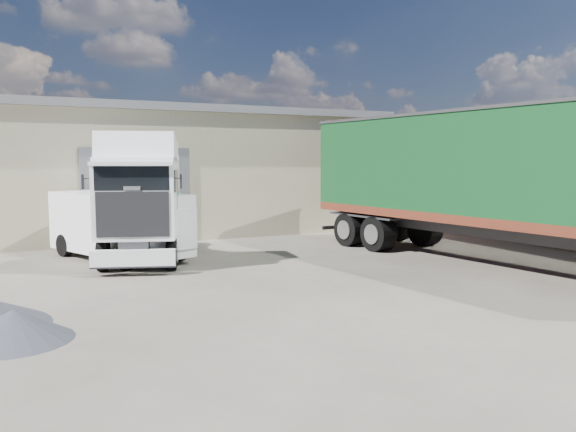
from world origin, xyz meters
name	(u,v)px	position (x,y,z in m)	size (l,w,h in m)	color
ground	(306,297)	(0.00, 0.00, 0.00)	(120.00, 120.00, 0.00)	black
warehouse	(19,171)	(-6.00, 16.00, 2.66)	(30.60, 12.60, 5.42)	beige
brick_boundary_wall	(490,207)	(11.50, 6.00, 1.25)	(0.35, 26.00, 2.50)	#983626
tractor_unit	(142,210)	(-2.58, 5.86, 1.65)	(3.91, 6.15, 3.93)	black
box_trailer	(495,171)	(6.97, 1.30, 2.81)	(4.95, 14.14, 4.61)	#2D2D30
panel_van	(123,225)	(-2.99, 6.87, 1.09)	(3.98, 5.54, 2.10)	black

